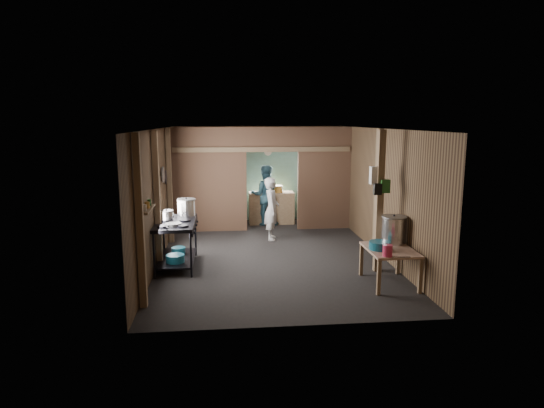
{
  "coord_description": "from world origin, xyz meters",
  "views": [
    {
      "loc": [
        -0.93,
        -9.41,
        2.77
      ],
      "look_at": [
        0.0,
        -0.2,
        1.1
      ],
      "focal_mm": 30.86,
      "sensor_mm": 36.0,
      "label": 1
    }
  ],
  "objects": [
    {
      "name": "post_left_b",
      "position": [
        -2.18,
        -0.8,
        1.3
      ],
      "size": [
        0.1,
        0.12,
        2.6
      ],
      "primitive_type": "cube",
      "color": "#8B7653",
      "rests_on": "floor"
    },
    {
      "name": "jar_white",
      "position": [
        -2.15,
        -2.35,
        1.47
      ],
      "size": [
        0.07,
        0.07,
        0.1
      ],
      "primitive_type": "cylinder",
      "color": "silver",
      "rests_on": "wall_shelf"
    },
    {
      "name": "partition_header",
      "position": [
        0.25,
        2.2,
        2.3
      ],
      "size": [
        1.3,
        0.1,
        0.6
      ],
      "primitive_type": "cube",
      "color": "brown",
      "rests_on": "wall_back"
    },
    {
      "name": "blue_tub_back",
      "position": [
        -1.88,
        -0.32,
        0.23
      ],
      "size": [
        0.27,
        0.27,
        0.11
      ],
      "primitive_type": "cylinder",
      "color": "#176079",
      "rests_on": "gas_range"
    },
    {
      "name": "wall_front",
      "position": [
        0.0,
        -3.5,
        1.3
      ],
      "size": [
        4.5,
        0.0,
        2.6
      ],
      "primitive_type": "cube",
      "color": "brown",
      "rests_on": "ground"
    },
    {
      "name": "knife",
      "position": [
        1.83,
        -2.52,
        0.63
      ],
      "size": [
        0.3,
        0.06,
        0.01
      ],
      "primitive_type": "cube",
      "rotation": [
        0.0,
        0.0,
        -0.09
      ],
      "color": "silver",
      "rests_on": "prep_table"
    },
    {
      "name": "partition_left",
      "position": [
        -1.32,
        2.2,
        1.3
      ],
      "size": [
        1.85,
        0.1,
        2.6
      ],
      "primitive_type": "cube",
      "color": "brown",
      "rests_on": "floor"
    },
    {
      "name": "bag_white",
      "position": [
        1.8,
        -1.22,
        1.78
      ],
      "size": [
        0.22,
        0.15,
        0.32
      ],
      "primitive_type": "cube",
      "color": "silver",
      "rests_on": "post_free"
    },
    {
      "name": "cook",
      "position": [
        0.14,
        1.22,
        0.73
      ],
      "size": [
        0.4,
        0.57,
        1.46
      ],
      "primitive_type": "imported",
      "rotation": [
        0.0,
        0.0,
        1.47
      ],
      "color": "silver",
      "rests_on": "floor"
    },
    {
      "name": "wall_back",
      "position": [
        0.0,
        3.5,
        1.3
      ],
      "size": [
        4.5,
        0.0,
        2.6
      ],
      "primitive_type": "cube",
      "color": "brown",
      "rests_on": "ground"
    },
    {
      "name": "stock_pot",
      "position": [
        2.01,
        -1.65,
        0.85
      ],
      "size": [
        0.57,
        0.57,
        0.51
      ],
      "primitive_type": null,
      "rotation": [
        0.0,
        0.0,
        0.38
      ],
      "color": "silver",
      "rests_on": "prep_table"
    },
    {
      "name": "prep_table",
      "position": [
        1.83,
        -2.01,
        0.31
      ],
      "size": [
        0.76,
        1.05,
        0.62
      ],
      "primitive_type": null,
      "color": "tan",
      "rests_on": "floor"
    },
    {
      "name": "post_right",
      "position": [
        2.18,
        -0.2,
        1.3
      ],
      "size": [
        0.1,
        0.12,
        2.6
      ],
      "primitive_type": "cube",
      "color": "#8B7653",
      "rests_on": "floor"
    },
    {
      "name": "cross_beam",
      "position": [
        0.0,
        2.15,
        2.05
      ],
      "size": [
        4.4,
        0.12,
        0.12
      ],
      "primitive_type": "cube",
      "color": "#8B7653",
      "rests_on": "wall_left"
    },
    {
      "name": "turquoise_panel",
      "position": [
        0.0,
        3.44,
        1.25
      ],
      "size": [
        4.4,
        0.06,
        2.5
      ],
      "primitive_type": "cube",
      "color": "#71B0B0",
      "rests_on": "wall_back"
    },
    {
      "name": "bag_green",
      "position": [
        1.92,
        -1.36,
        1.6
      ],
      "size": [
        0.16,
        0.12,
        0.24
      ],
      "primitive_type": "cube",
      "color": "#1E5B20",
      "rests_on": "post_free"
    },
    {
      "name": "partition_right",
      "position": [
        1.57,
        2.2,
        1.3
      ],
      "size": [
        1.35,
        0.1,
        2.6
      ],
      "primitive_type": "cube",
      "color": "brown",
      "rests_on": "floor"
    },
    {
      "name": "worker_back",
      "position": [
        0.12,
        2.79,
        0.8
      ],
      "size": [
        0.78,
        0.61,
        1.6
      ],
      "primitive_type": "imported",
      "rotation": [
        0.0,
        0.0,
        3.13
      ],
      "color": "#2C5568",
      "rests_on": "floor"
    },
    {
      "name": "wash_basin",
      "position": [
        1.64,
        -2.02,
        0.69
      ],
      "size": [
        0.47,
        0.47,
        0.13
      ],
      "primitive_type": "cylinder",
      "rotation": [
        0.0,
        0.0,
        -0.42
      ],
      "color": "#176079",
      "rests_on": "prep_table"
    },
    {
      "name": "jar_yellow",
      "position": [
        -2.15,
        -2.1,
        1.47
      ],
      "size": [
        0.08,
        0.08,
        0.1
      ],
      "primitive_type": "cylinder",
      "color": "#B68434",
      "rests_on": "wall_shelf"
    },
    {
      "name": "wall_right",
      "position": [
        2.25,
        0.0,
        1.3
      ],
      "size": [
        0.0,
        7.0,
        2.6
      ],
      "primitive_type": "cube",
      "color": "brown",
      "rests_on": "ground"
    },
    {
      "name": "yellow_tub",
      "position": [
        0.44,
        2.95,
        0.94
      ],
      "size": [
        0.33,
        0.33,
        0.18
      ],
      "primitive_type": "cylinder",
      "color": "#B68434",
      "rests_on": "back_counter"
    },
    {
      "name": "wall_clock",
      "position": [
        0.25,
        3.4,
        1.9
      ],
      "size": [
        0.2,
        0.03,
        0.2
      ],
      "primitive_type": "cylinder",
      "rotation": [
        1.57,
        0.0,
        0.0
      ],
      "color": "silver",
      "rests_on": "wall_back"
    },
    {
      "name": "jar_green",
      "position": [
        -2.15,
        -1.88,
        1.47
      ],
      "size": [
        0.06,
        0.06,
        0.1
      ],
      "primitive_type": "cylinder",
      "color": "#1E5B20",
      "rests_on": "wall_shelf"
    },
    {
      "name": "frying_pan",
      "position": [
        -1.88,
        -1.01,
        0.9
      ],
      "size": [
        0.46,
        0.58,
        0.07
      ],
      "primitive_type": null,
      "rotation": [
        0.0,
        0.0,
        0.39
      ],
      "color": "gray",
      "rests_on": "gas_range"
    },
    {
      "name": "blue_tub_front",
      "position": [
        -1.88,
        -0.94,
        0.24
      ],
      "size": [
        0.34,
        0.34,
        0.14
      ],
      "primitive_type": "cylinder",
      "color": "#176079",
      "rests_on": "gas_range"
    },
    {
      "name": "ceiling",
      "position": [
        0.0,
        0.0,
        2.6
      ],
      "size": [
        4.5,
        7.0,
        0.0
      ],
      "primitive_type": "cube",
      "color": "black",
      "rests_on": "ground"
    },
    {
      "name": "pink_bucket",
      "position": [
        1.63,
        -2.43,
        0.72
      ],
      "size": [
        0.16,
        0.16,
        0.19
      ],
      "primitive_type": "cylinder",
      "rotation": [
        0.0,
        0.0,
        0.02
      ],
      "color": "#C32B50",
      "rests_on": "prep_table"
    },
    {
      "name": "back_counter",
      "position": [
        0.3,
        2.95,
        0.42
      ],
      "size": [
        1.2,
        0.5,
        0.85
      ],
      "primitive_type": "cube",
      "color": "#8B7653",
      "rests_on": "floor"
    },
    {
      "name": "pan_lid_small",
      "position": [
        -2.21,
        0.8,
        1.55
      ],
      "size": [
        0.03,
        0.3,
        0.3
      ],
      "primitive_type": "cylinder",
      "rotation": [
        0.0,
        1.57,
        0.0
      ],
      "color": "black",
      "rests_on": "wall_left"
    },
    {
      "name": "wall_left",
      "position": [
        -2.25,
        0.0,
        1.3
      ],
      "size": [
        0.0,
        7.0,
        2.6
      ],
      "primitive_type": "cube",
      "color": "brown",
      "rests_on": "ground"
    },
    {
      "name": "stove_pot_med",
      "position": [
        -2.05,
        -0.6,
        0.97
      ],
      "size": [
        0.33,
        0.33,
        0.23
      ],
      "primitive_type": null,
      "rotation": [
        0.0,
        0.0,
        -0.34
      ],
      "color": "silver",
      "rests_on": "gas_range"
    },
    {
      "name": "post_free",
      "position": [
        1.85,
        -1.3,
        1.3
      ],
      "size": [
        0.12,
        0.12,
        2.6
      ],
      "primitive_type": "cube",
      "color": "#8B7653",
      "rests_on": "floor"
    },
    {
      "name": "gas_range",
      "position": [
        -1.88,
        -0.65,
        0.44
      ],
      "size": [
        0.77,
        1.49,
        0.88
      ],
      "primitive_type": null,
      "color": "black",
      "rests_on": "floor"
    },
    {
      "name": "post_left_a",
      "position": [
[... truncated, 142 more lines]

